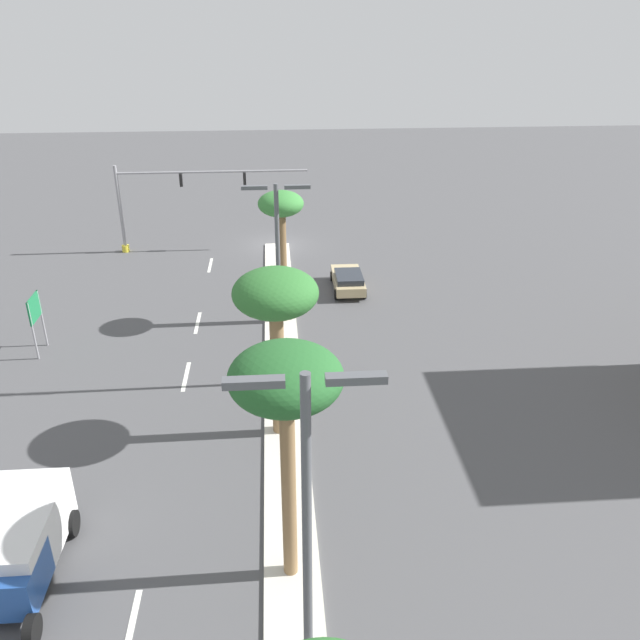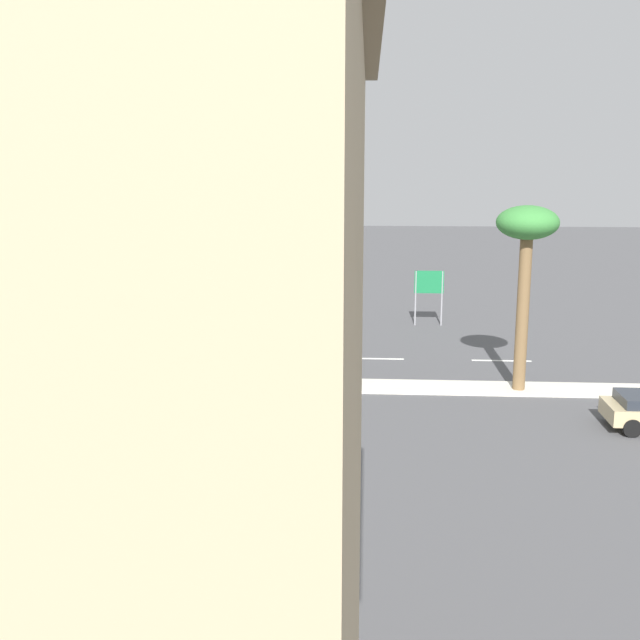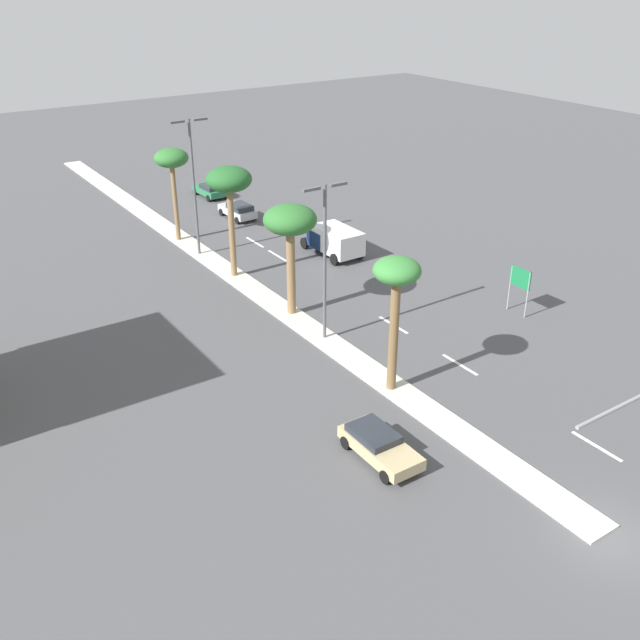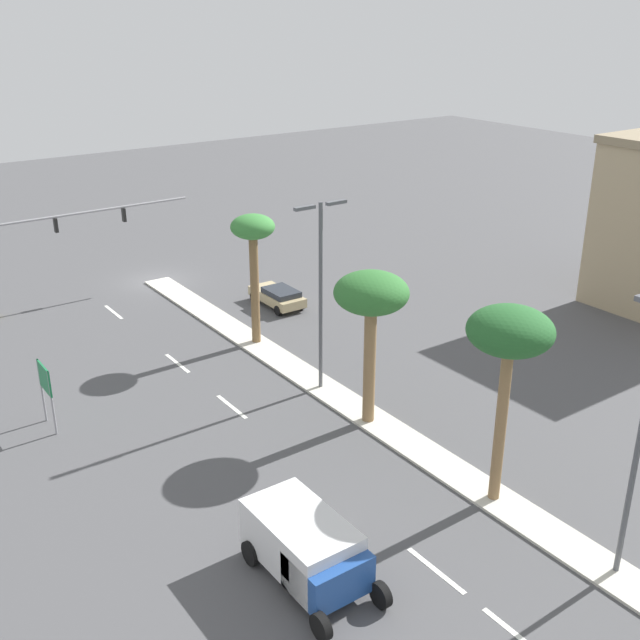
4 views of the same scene
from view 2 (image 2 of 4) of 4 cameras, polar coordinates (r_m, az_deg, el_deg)
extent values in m
plane|color=#4C4C4F|center=(33.20, -10.93, -4.71)|extent=(160.00, 160.00, 0.00)
cube|color=silver|center=(37.30, 13.39, -2.97)|extent=(0.20, 2.80, 0.01)
cube|color=silver|center=(36.74, 4.08, -2.89)|extent=(0.20, 2.80, 0.01)
cube|color=silver|center=(39.30, -17.35, -2.43)|extent=(0.20, 2.80, 0.01)
cube|color=silver|center=(40.74, -22.14, -2.28)|extent=(0.20, 2.80, 0.01)
cylinder|color=gray|center=(44.19, 9.07, 1.61)|extent=(0.10, 0.10, 3.17)
cylinder|color=gray|center=(44.07, 7.14, 1.63)|extent=(0.10, 0.10, 3.17)
cube|color=#19723F|center=(43.97, 8.14, 2.83)|extent=(0.08, 1.66, 1.29)
cylinder|color=brown|center=(31.80, 14.88, 0.52)|extent=(0.50, 0.50, 6.38)
ellipsoid|color=#387F38|center=(31.32, 15.23, 7.03)|extent=(2.45, 2.45, 1.35)
cylinder|color=olive|center=(32.00, -4.72, 0.38)|extent=(0.56, 0.56, 5.75)
ellipsoid|color=#2D6B2D|center=(31.50, -4.83, 6.56)|extent=(3.35, 3.35, 1.84)
cylinder|color=olive|center=(33.69, -17.78, 1.14)|extent=(0.44, 0.44, 6.57)
ellipsoid|color=#235B28|center=(33.23, -18.20, 7.67)|extent=(3.20, 3.20, 1.76)
cylinder|color=#515459|center=(31.19, 2.59, 3.65)|extent=(0.20, 0.20, 9.55)
cube|color=#515459|center=(29.97, 2.65, 12.18)|extent=(1.10, 0.24, 0.16)
cube|color=#515459|center=(31.77, 2.70, 12.16)|extent=(1.10, 0.24, 0.16)
cylinder|color=black|center=(30.15, 21.23, -6.39)|extent=(0.22, 0.64, 0.64)
cylinder|color=black|center=(28.58, 22.25, -7.47)|extent=(0.22, 0.64, 0.64)
cube|color=#234C99|center=(42.23, -14.24, 0.27)|extent=(2.37, 1.99, 1.35)
cube|color=silver|center=(41.73, -12.22, 0.54)|extent=(2.37, 4.24, 1.79)
cylinder|color=black|center=(41.68, -16.36, -0.95)|extent=(0.28, 0.90, 0.90)
cylinder|color=black|center=(43.86, -15.32, -0.26)|extent=(0.28, 0.90, 0.90)
cylinder|color=black|center=(40.45, -10.75, -1.05)|extent=(0.28, 0.90, 0.90)
cylinder|color=black|center=(42.69, -9.97, -0.34)|extent=(0.28, 0.90, 0.90)
camera|label=1|loc=(41.92, -39.66, 18.74)|focal=36.30mm
camera|label=3|loc=(34.55, 81.56, 21.23)|focal=40.12mm
camera|label=4|loc=(59.38, -27.26, 19.07)|focal=43.10mm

